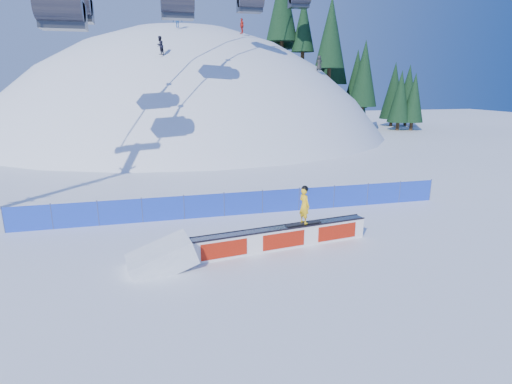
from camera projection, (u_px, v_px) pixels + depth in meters
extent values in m
plane|color=white|center=(267.00, 248.00, 16.32)|extent=(160.00, 160.00, 0.00)
sphere|color=white|center=(192.00, 252.00, 60.37)|extent=(64.00, 64.00, 64.00)
cylinder|color=#342314|center=(296.00, 54.00, 55.62)|extent=(0.50, 0.50, 1.40)
cone|color=black|center=(297.00, 13.00, 54.24)|extent=(4.15, 4.15, 9.43)
cylinder|color=#342314|center=(315.00, 61.00, 52.26)|extent=(0.50, 0.50, 1.40)
cone|color=black|center=(316.00, 26.00, 51.13)|extent=(3.29, 3.29, 7.47)
cylinder|color=#342314|center=(310.00, 64.00, 56.38)|extent=(0.50, 0.50, 1.40)
cone|color=black|center=(312.00, 22.00, 54.94)|extent=(4.34, 4.34, 9.87)
cylinder|color=#342314|center=(334.00, 77.00, 53.56)|extent=(0.50, 0.50, 1.40)
cone|color=black|center=(336.00, 44.00, 52.47)|extent=(3.17, 3.17, 7.21)
cylinder|color=#342314|center=(339.00, 90.00, 58.18)|extent=(0.50, 0.50, 1.40)
cone|color=black|center=(341.00, 59.00, 57.04)|extent=(3.31, 3.31, 7.53)
cylinder|color=#342314|center=(343.00, 96.00, 58.92)|extent=(0.50, 0.50, 1.40)
cone|color=black|center=(345.00, 60.00, 57.61)|extent=(3.92, 3.92, 8.91)
cylinder|color=#342314|center=(353.00, 104.00, 58.28)|extent=(0.50, 0.50, 1.40)
cone|color=black|center=(355.00, 73.00, 57.15)|extent=(3.31, 3.31, 7.51)
cylinder|color=#342314|center=(338.00, 108.00, 64.17)|extent=(0.50, 0.50, 1.40)
cone|color=black|center=(340.00, 77.00, 62.90)|extent=(3.74, 3.74, 8.50)
cylinder|color=#342314|center=(377.00, 126.00, 58.40)|extent=(0.50, 0.50, 1.40)
cone|color=black|center=(379.00, 99.00, 57.40)|extent=(2.85, 2.85, 6.48)
cylinder|color=#342314|center=(364.00, 123.00, 63.51)|extent=(0.50, 0.50, 1.40)
cone|color=black|center=(367.00, 88.00, 62.10)|extent=(4.23, 4.23, 9.61)
cylinder|color=#342314|center=(393.00, 123.00, 63.47)|extent=(0.50, 0.50, 1.40)
cone|color=black|center=(396.00, 87.00, 62.04)|extent=(4.30, 4.30, 9.77)
cylinder|color=#342314|center=(408.00, 125.00, 60.10)|extent=(0.50, 0.50, 1.40)
cone|color=black|center=(411.00, 95.00, 58.98)|extent=(3.27, 3.27, 7.44)
cylinder|color=#342314|center=(410.00, 123.00, 63.70)|extent=(0.50, 0.50, 1.40)
cone|color=black|center=(413.00, 94.00, 62.54)|extent=(3.40, 3.40, 7.72)
cube|color=blue|center=(244.00, 203.00, 20.38)|extent=(22.00, 0.03, 1.20)
cylinder|color=#394367|center=(3.00, 219.00, 17.81)|extent=(0.05, 0.05, 1.30)
cylinder|color=#394367|center=(52.00, 216.00, 18.28)|extent=(0.05, 0.05, 1.30)
cylinder|color=#394367|center=(98.00, 213.00, 18.74)|extent=(0.05, 0.05, 1.30)
cylinder|color=#394367|center=(142.00, 210.00, 19.21)|extent=(0.05, 0.05, 1.30)
cylinder|color=#394367|center=(184.00, 207.00, 19.67)|extent=(0.05, 0.05, 1.30)
cylinder|color=#394367|center=(224.00, 204.00, 20.13)|extent=(0.05, 0.05, 1.30)
cylinder|color=#394367|center=(262.00, 201.00, 20.60)|extent=(0.05, 0.05, 1.30)
cylinder|color=#394367|center=(299.00, 199.00, 21.06)|extent=(0.05, 0.05, 1.30)
cylinder|color=#394367|center=(334.00, 196.00, 21.52)|extent=(0.05, 0.05, 1.30)
cylinder|color=#394367|center=(367.00, 194.00, 21.99)|extent=(0.05, 0.05, 1.30)
cylinder|color=#394367|center=(400.00, 191.00, 22.45)|extent=(0.05, 0.05, 1.30)
cylinder|color=#394367|center=(430.00, 189.00, 22.92)|extent=(0.05, 0.05, 1.30)
cylinder|color=#292830|center=(59.00, 7.00, 21.44)|extent=(2.40, 1.50, 1.50)
cylinder|color=#292830|center=(177.00, 2.00, 29.44)|extent=(2.40, 1.50, 1.50)
cube|color=white|center=(281.00, 238.00, 16.21)|extent=(7.68, 1.53, 0.86)
cube|color=gray|center=(281.00, 228.00, 16.09)|extent=(7.61, 1.55, 0.04)
cube|color=black|center=(284.00, 230.00, 15.86)|extent=(7.62, 1.09, 0.06)
cube|color=black|center=(279.00, 226.00, 16.31)|extent=(7.62, 1.09, 0.06)
cube|color=red|center=(284.00, 240.00, 15.98)|extent=(7.24, 1.03, 0.65)
cube|color=red|center=(279.00, 236.00, 16.43)|extent=(7.24, 1.03, 0.65)
cube|color=black|center=(304.00, 223.00, 16.44)|extent=(1.58, 0.49, 0.03)
imported|color=yellow|center=(304.00, 206.00, 16.24)|extent=(0.52, 0.64, 1.50)
sphere|color=black|center=(305.00, 189.00, 16.06)|extent=(0.28, 0.28, 0.28)
imported|color=black|center=(160.00, 45.00, 36.74)|extent=(0.96, 1.01, 1.65)
imported|color=red|center=(242.00, 26.00, 45.12)|extent=(0.57, 1.02, 1.65)
imported|color=navy|center=(177.00, 19.00, 42.66)|extent=(1.22, 0.96, 1.65)
imported|color=black|center=(319.00, 63.00, 45.94)|extent=(0.84, 0.58, 1.65)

